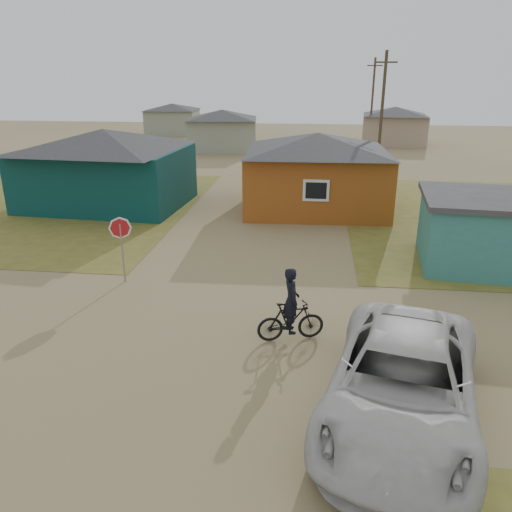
{
  "coord_description": "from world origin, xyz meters",
  "views": [
    {
      "loc": [
        2.38,
        -11.57,
        6.71
      ],
      "look_at": [
        0.67,
        3.0,
        1.3
      ],
      "focal_mm": 35.0,
      "sensor_mm": 36.0,
      "label": 1
    }
  ],
  "objects": [
    {
      "name": "ground",
      "position": [
        0.0,
        0.0,
        0.0
      ],
      "size": [
        120.0,
        120.0,
        0.0
      ],
      "primitive_type": "plane",
      "color": "#938054"
    },
    {
      "name": "grass_nw",
      "position": [
        -14.0,
        13.0,
        0.01
      ],
      "size": [
        20.0,
        18.0,
        0.0
      ],
      "primitive_type": "cube",
      "color": "olive",
      "rests_on": "ground"
    },
    {
      "name": "house_teal",
      "position": [
        -8.5,
        13.5,
        2.05
      ],
      "size": [
        8.93,
        7.08,
        4.0
      ],
      "color": "#083130",
      "rests_on": "ground"
    },
    {
      "name": "house_yellow",
      "position": [
        2.5,
        14.0,
        2.0
      ],
      "size": [
        7.72,
        6.76,
        3.9
      ],
      "color": "#934B16",
      "rests_on": "ground"
    },
    {
      "name": "shed_turquoise",
      "position": [
        9.5,
        6.5,
        1.31
      ],
      "size": [
        6.71,
        4.93,
        2.6
      ],
      "color": "#367771",
      "rests_on": "ground"
    },
    {
      "name": "house_pale_west",
      "position": [
        -6.0,
        34.0,
        1.86
      ],
      "size": [
        7.04,
        6.15,
        3.6
      ],
      "color": "gray",
      "rests_on": "ground"
    },
    {
      "name": "house_beige_east",
      "position": [
        10.0,
        40.0,
        1.86
      ],
      "size": [
        6.95,
        6.05,
        3.6
      ],
      "color": "tan",
      "rests_on": "ground"
    },
    {
      "name": "house_pale_north",
      "position": [
        -14.0,
        46.0,
        1.75
      ],
      "size": [
        6.28,
        5.81,
        3.4
      ],
      "color": "gray",
      "rests_on": "ground"
    },
    {
      "name": "utility_pole_near",
      "position": [
        6.5,
        22.0,
        4.14
      ],
      "size": [
        1.4,
        0.2,
        8.0
      ],
      "color": "#4A3B2C",
      "rests_on": "ground"
    },
    {
      "name": "utility_pole_far",
      "position": [
        7.5,
        38.0,
        4.14
      ],
      "size": [
        1.4,
        0.2,
        8.0
      ],
      "color": "#4A3B2C",
      "rests_on": "ground"
    },
    {
      "name": "stop_sign",
      "position": [
        -3.89,
        3.49,
        1.69
      ],
      "size": [
        0.75,
        0.1,
        2.28
      ],
      "color": "gray",
      "rests_on": "ground"
    },
    {
      "name": "cyclist",
      "position": [
        1.92,
        0.21,
        0.74
      ],
      "size": [
        1.88,
        1.01,
        2.04
      ],
      "color": "black",
      "rests_on": "ground"
    },
    {
      "name": "vehicle",
      "position": [
        4.31,
        -2.81,
        0.87
      ],
      "size": [
        4.23,
        6.73,
        1.73
      ],
      "primitive_type": "imported",
      "rotation": [
        0.0,
        0.0,
        -0.23
      ],
      "color": "beige",
      "rests_on": "ground"
    }
  ]
}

